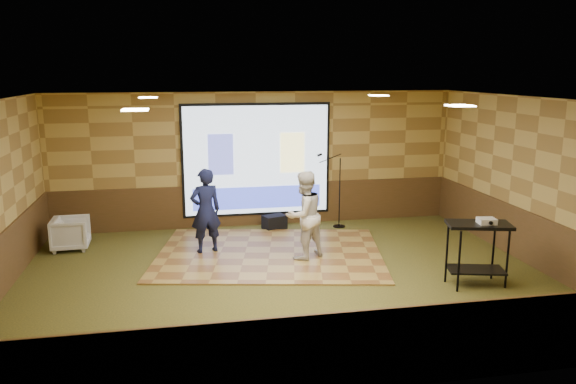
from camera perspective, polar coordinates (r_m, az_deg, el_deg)
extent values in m
plane|color=#2F3919|center=(9.60, -0.23, -8.81)|extent=(9.00, 9.00, 0.00)
cube|color=tan|center=(12.57, -3.23, 3.31)|extent=(9.00, 0.04, 3.00)
cube|color=tan|center=(5.89, 6.17, -7.17)|extent=(9.00, 0.04, 3.00)
cube|color=tan|center=(10.93, 23.63, 0.93)|extent=(0.04, 7.00, 3.00)
cube|color=white|center=(8.97, -0.25, 9.37)|extent=(9.00, 7.00, 0.04)
cube|color=#493518|center=(12.75, -3.16, -1.26)|extent=(9.00, 0.04, 0.95)
cube|color=#493518|center=(6.32, 5.89, -15.90)|extent=(9.00, 0.04, 0.95)
cube|color=#493518|center=(11.14, 23.09, -4.25)|extent=(0.04, 7.00, 0.95)
cube|color=black|center=(12.52, -3.19, 3.27)|extent=(3.32, 0.03, 2.52)
cube|color=#AFC4DD|center=(12.49, -3.18, 3.25)|extent=(3.20, 0.02, 2.40)
cube|color=#434A95|center=(12.37, -6.85, 3.80)|extent=(0.55, 0.01, 0.90)
cube|color=#E0D881|center=(12.59, 0.44, 4.03)|extent=(0.55, 0.01, 0.90)
cube|color=#3141BB|center=(12.64, -3.12, -0.57)|extent=(2.88, 0.01, 0.50)
cube|color=#FFE6BF|center=(10.63, -14.03, 9.30)|extent=(0.32, 0.32, 0.02)
cube|color=#FFE6BF|center=(11.30, 9.18, 9.66)|extent=(0.32, 0.32, 0.02)
cube|color=#FFE6BF|center=(7.34, -15.26, 8.06)|extent=(0.32, 0.32, 0.02)
cube|color=#FFE6BF|center=(8.28, 17.09, 8.38)|extent=(0.32, 0.32, 0.02)
cube|color=olive|center=(10.83, -1.88, -6.25)|extent=(4.79, 4.00, 0.03)
imported|color=#12173A|center=(10.78, -8.38, -1.89)|extent=(0.67, 0.52, 1.63)
imported|color=silver|center=(10.32, 1.63, -2.37)|extent=(0.99, 0.92, 1.64)
cylinder|color=black|center=(9.31, 16.99, -6.79)|extent=(0.04, 0.04, 1.00)
cylinder|color=black|center=(9.73, 21.40, -6.30)|extent=(0.04, 0.04, 1.00)
cylinder|color=black|center=(9.66, 15.83, -6.02)|extent=(0.04, 0.04, 1.00)
cylinder|color=black|center=(10.06, 20.13, -5.58)|extent=(0.04, 0.04, 1.00)
cube|color=black|center=(9.54, 18.84, -3.16)|extent=(1.00, 0.53, 0.05)
cube|color=black|center=(9.76, 18.53, -7.48)|extent=(0.89, 0.47, 0.03)
cube|color=silver|center=(9.52, 19.54, -2.79)|extent=(0.30, 0.26, 0.09)
cylinder|color=black|center=(12.73, 5.20, -3.48)|extent=(0.27, 0.27, 0.02)
cylinder|color=black|center=(12.54, 5.26, -0.08)|extent=(0.02, 0.02, 1.57)
cylinder|color=black|center=(12.34, 4.31, 3.43)|extent=(0.50, 0.02, 0.20)
cylinder|color=black|center=(12.26, 3.23, 3.79)|extent=(0.12, 0.05, 0.08)
imported|color=gray|center=(11.83, -21.20, -3.94)|extent=(0.72, 0.70, 0.64)
cube|color=black|center=(12.48, -1.39, -3.07)|extent=(0.57, 0.47, 0.31)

